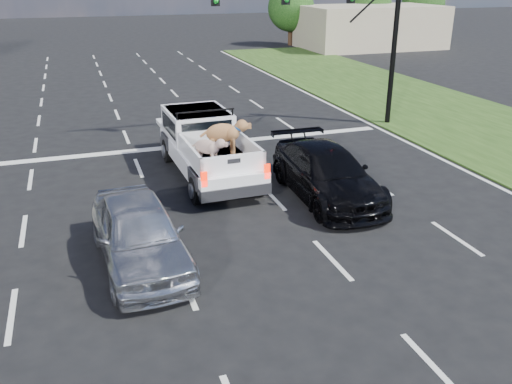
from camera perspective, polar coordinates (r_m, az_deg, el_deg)
ground at (r=12.38m, az=0.65°, el=-8.42°), size 160.00×160.00×0.00m
road_markings at (r=18.12m, az=-6.20°, el=1.70°), size 17.75×60.00×0.01m
traffic_signal at (r=23.24m, az=9.40°, el=17.99°), size 9.11×0.31×7.00m
building_right at (r=51.12m, az=11.95°, el=16.64°), size 12.00×7.00×3.60m
tree_far_d at (r=51.96m, az=3.70°, el=18.77°), size 4.20×4.20×5.40m
tree_far_e at (r=55.47m, az=11.81°, el=18.59°), size 4.20×4.20×5.40m
tree_far_f at (r=58.68m, az=17.17°, el=18.28°), size 4.20×4.20×5.40m
pickup_truck at (r=17.90m, az=-5.21°, el=4.95°), size 2.34×5.88×2.18m
silver_sedan at (r=12.63m, az=-12.20°, el=-4.29°), size 2.12×4.67×1.55m
black_coupe at (r=16.22m, az=7.45°, el=1.97°), size 2.20×5.21×1.50m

